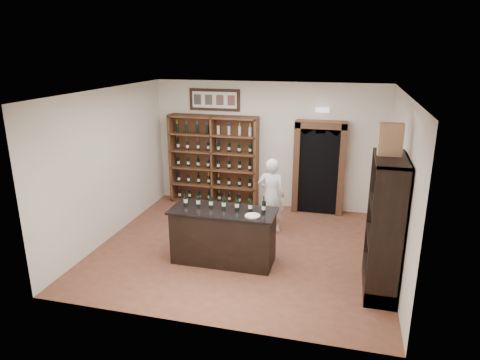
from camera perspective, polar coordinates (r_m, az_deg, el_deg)
name	(u,v)px	position (r m, az deg, el deg)	size (l,w,h in m)	color
floor	(242,248)	(8.45, 0.29, -9.02)	(5.50, 5.50, 0.00)	brown
ceiling	(242,92)	(7.61, 0.33, 11.67)	(5.50, 5.50, 0.00)	white
wall_back	(268,146)	(10.27, 3.70, 4.61)	(5.50, 0.04, 3.00)	silver
wall_left	(109,165)	(8.95, -17.05, 1.98)	(0.04, 5.00, 3.00)	silver
wall_right	(399,186)	(7.74, 20.47, -0.69)	(0.04, 5.00, 3.00)	silver
wine_shelf	(214,160)	(10.52, -3.49, 2.68)	(2.20, 0.38, 2.20)	#57321E
framed_picture	(215,100)	(10.38, -3.41, 10.63)	(1.25, 0.04, 0.52)	black
arched_doorway	(319,165)	(10.04, 10.51, 1.94)	(1.17, 0.35, 2.17)	black
emergency_light	(323,110)	(9.88, 10.95, 9.15)	(0.30, 0.10, 0.10)	white
tasting_counter	(223,236)	(7.76, -2.23, -7.48)	(1.88, 0.78, 1.00)	black
counter_bottle_0	(186,200)	(7.80, -7.26, -2.63)	(0.07, 0.07, 0.30)	black
counter_bottle_1	(198,201)	(7.72, -5.60, -2.79)	(0.07, 0.07, 0.30)	black
counter_bottle_2	(211,202)	(7.64, -3.90, -2.94)	(0.07, 0.07, 0.30)	black
counter_bottle_3	(224,203)	(7.57, -2.17, -3.10)	(0.07, 0.07, 0.30)	black
counter_bottle_4	(237,204)	(7.51, -0.41, -3.26)	(0.07, 0.07, 0.30)	black
counter_bottle_5	(250,206)	(7.46, 1.37, -3.42)	(0.07, 0.07, 0.30)	black
counter_bottle_6	(264,207)	(7.41, 3.18, -3.58)	(0.07, 0.07, 0.30)	black
side_cabinet	(385,247)	(7.14, 18.71, -8.44)	(0.48, 1.20, 2.20)	black
shopkeeper	(271,195)	(8.94, 4.18, -2.05)	(0.58, 0.38, 1.59)	white
plate	(252,216)	(7.28, 1.67, -4.78)	(0.26, 0.26, 0.02)	silver
wine_crate	(391,139)	(6.70, 19.44, 5.12)	(0.35, 0.14, 0.49)	tan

